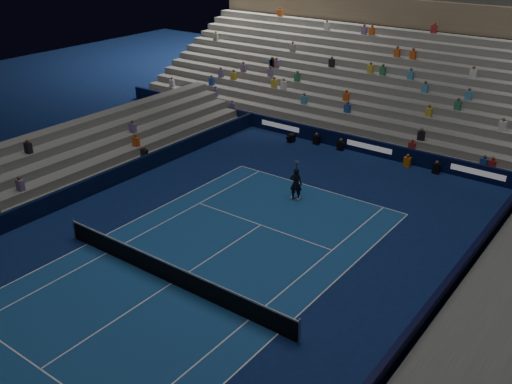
{
  "coord_description": "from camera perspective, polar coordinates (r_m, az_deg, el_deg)",
  "views": [
    {
      "loc": [
        14.99,
        -14.22,
        13.92
      ],
      "look_at": [
        0.0,
        6.0,
        2.0
      ],
      "focal_mm": 40.45,
      "sensor_mm": 36.0,
      "label": 1
    }
  ],
  "objects": [
    {
      "name": "sponsor_barrier_far",
      "position": [
        38.41,
        11.21,
        4.39
      ],
      "size": [
        44.0,
        0.25,
        1.0
      ],
      "primitive_type": "cube",
      "color": "black",
      "rests_on": "ground"
    },
    {
      "name": "sponsor_barrier_west",
      "position": [
        31.49,
        -21.17,
        -1.72
      ],
      "size": [
        0.25,
        37.0,
        1.0
      ],
      "primitive_type": "cube",
      "color": "black",
      "rests_on": "ground"
    },
    {
      "name": "court_surface",
      "position": [
        24.91,
        -8.35,
        -8.93
      ],
      "size": [
        10.97,
        23.77,
        0.01
      ],
      "primitive_type": "cube",
      "color": "navy",
      "rests_on": "ground"
    },
    {
      "name": "tennis_player",
      "position": [
        31.39,
        3.97,
        0.81
      ],
      "size": [
        0.78,
        0.64,
        1.84
      ],
      "primitive_type": "imported",
      "rotation": [
        0.0,
        0.0,
        3.49
      ],
      "color": "black",
      "rests_on": "ground"
    },
    {
      "name": "ground",
      "position": [
        24.91,
        -8.35,
        -8.94
      ],
      "size": [
        90.0,
        90.0,
        0.0
      ],
      "primitive_type": "plane",
      "color": "#0C1C4B",
      "rests_on": "ground"
    },
    {
      "name": "broadcast_camera",
      "position": [
        40.01,
        3.5,
        5.36
      ],
      "size": [
        0.41,
        0.85,
        0.54
      ],
      "color": "black",
      "rests_on": "ground"
    },
    {
      "name": "tennis_net",
      "position": [
        24.63,
        -8.42,
        -7.97
      ],
      "size": [
        12.9,
        0.1,
        1.1
      ],
      "color": "#B2B2B7",
      "rests_on": "ground"
    },
    {
      "name": "sponsor_barrier_east",
      "position": [
        20.25,
        12.58,
        -16.91
      ],
      "size": [
        0.25,
        37.0,
        1.0
      ],
      "primitive_type": "cube",
      "color": "black",
      "rests_on": "ground"
    },
    {
      "name": "grandstand_main",
      "position": [
        45.93,
        16.81,
        11.01
      ],
      "size": [
        44.0,
        15.2,
        11.2
      ],
      "color": "slate",
      "rests_on": "ground"
    }
  ]
}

